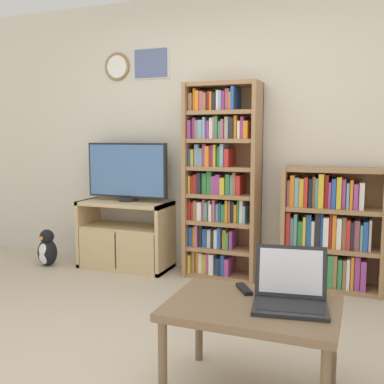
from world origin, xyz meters
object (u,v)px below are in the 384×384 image
Objects in this scene: tv_stand at (125,235)px; bookshelf_short at (329,231)px; bookshelf_tall at (220,182)px; remote_near_laptop at (244,289)px; television at (127,172)px; laptop at (290,292)px; penguin_figurine at (47,249)px; coffee_table at (252,315)px.

tv_stand is 0.87× the size of bookshelf_short.
tv_stand is 0.51× the size of bookshelf_tall.
bookshelf_short is at bearing 46.94° from remote_near_laptop.
television reaches higher than laptop.
television is 0.47× the size of bookshelf_tall.
bookshelf_tall is at bearing 10.44° from penguin_figurine.
tv_stand is 2.52m from laptop.
bookshelf_tall is (0.94, 0.09, 0.55)m from tv_stand.
bookshelf_short is 2.67× the size of laptop.
television is 2.16× the size of laptop.
penguin_figurine is (-2.36, 1.34, -0.32)m from remote_near_laptop.
television reaches higher than bookshelf_short.
tv_stand reaches higher than coffee_table.
coffee_table is at bearing -31.54° from penguin_figurine.
remote_near_laptop is (1.60, -1.56, 0.15)m from tv_stand.
bookshelf_short is at bearing 1.47° from television.
bookshelf_tall is 4.78× the size of penguin_figurine.
bookshelf_short is 2.80× the size of penguin_figurine.
bookshelf_tall is at bearing 108.79° from laptop.
coffee_table is (1.67, -1.77, -0.53)m from television.
tv_stand is 1.10m from bookshelf_tall.
penguin_figurine is at bearing -160.83° from television.
coffee_table is 0.22m from laptop.
bookshelf_short is at bearing 6.79° from penguin_figurine.
penguin_figurine is (-0.78, -0.27, -0.78)m from television.
laptop is 2.44× the size of remote_near_laptop.
tv_stand is 2.43× the size of penguin_figurine.
tv_stand is 0.62m from television.
television reaches higher than remote_near_laptop.
remote_near_laptop is at bearing -45.34° from television.
tv_stand is 2.24m from remote_near_laptop.
bookshelf_short is (0.97, 0.00, -0.39)m from bookshelf_tall.
television is 2.56m from laptop.
penguin_figurine is (-0.76, -0.22, -0.16)m from tv_stand.
bookshelf_short is 2.72m from penguin_figurine.
tv_stand reaches higher than penguin_figurine.
remote_near_laptop is (-0.09, 0.17, 0.07)m from coffee_table.
laptop is (1.85, -1.73, -0.41)m from television.
coffee_table is (1.69, -1.73, 0.09)m from tv_stand.
bookshelf_tall is 2.02m from laptop.
bookshelf_tall is 2.15× the size of coffee_table.
tv_stand is at bearing -177.17° from bookshelf_short.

